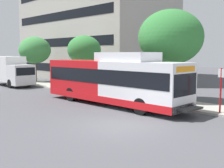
# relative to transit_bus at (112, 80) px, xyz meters

# --- Properties ---
(ground_plane) EXTENTS (120.00, 120.00, 0.00)m
(ground_plane) POSITION_rel_transit_bus_xyz_m (-3.86, 3.51, -1.70)
(ground_plane) COLOR #4C4C51
(sidewalk_curb) EXTENTS (3.00, 56.00, 0.14)m
(sidewalk_curb) POSITION_rel_transit_bus_xyz_m (3.14, 1.51, -1.63)
(sidewalk_curb) COLOR #A8A399
(sidewalk_curb) RESTS_ON ground
(transit_bus) EXTENTS (2.58, 12.25, 3.65)m
(transit_bus) POSITION_rel_transit_bus_xyz_m (0.00, 0.00, 0.00)
(transit_bus) COLOR white
(transit_bus) RESTS_ON ground
(bus_stop_sign_pole) EXTENTS (0.10, 0.36, 2.60)m
(bus_stop_sign_pole) POSITION_rel_transit_bus_xyz_m (2.14, -6.75, -0.05)
(bus_stop_sign_pole) COLOR red
(bus_stop_sign_pole) RESTS_ON sidewalk_curb
(street_tree_near_stop) EXTENTS (4.78, 4.78, 6.66)m
(street_tree_near_stop) POSITION_rel_transit_bus_xyz_m (4.17, -1.92, 3.05)
(street_tree_near_stop) COLOR #4C3823
(street_tree_near_stop) RESTS_ON sidewalk_curb
(street_tree_mid_block) EXTENTS (3.33, 3.33, 5.22)m
(street_tree_mid_block) POSITION_rel_transit_bus_xyz_m (4.07, 8.06, 2.23)
(street_tree_mid_block) COLOR #4C3823
(street_tree_mid_block) RESTS_ON sidewalk_curb
(street_tree_far_block) EXTENTS (3.90, 3.90, 5.52)m
(street_tree_far_block) POSITION_rel_transit_bus_xyz_m (4.16, 17.83, 2.29)
(street_tree_far_block) COLOR #4C3823
(street_tree_far_block) RESTS_ON sidewalk_curb
(box_truck_background) EXTENTS (2.32, 7.01, 3.25)m
(box_truck_background) POSITION_rel_transit_bus_xyz_m (0.17, 16.36, 0.04)
(box_truck_background) COLOR silver
(box_truck_background) RESTS_ON ground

